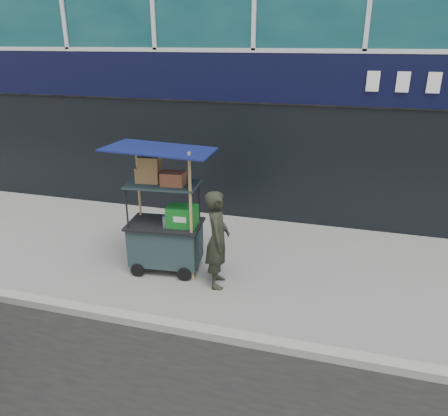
% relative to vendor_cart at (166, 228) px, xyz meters
% --- Properties ---
extents(ground, '(80.00, 80.00, 0.00)m').
position_rel_vendor_cart_xyz_m(ground, '(0.83, -1.33, -0.75)').
color(ground, slate).
rests_on(ground, ground).
extents(curb, '(80.00, 0.18, 0.12)m').
position_rel_vendor_cart_xyz_m(curb, '(0.83, -1.53, -0.69)').
color(curb, gray).
rests_on(curb, ground).
extents(vendor_cart, '(1.69, 1.27, 2.13)m').
position_rel_vendor_cart_xyz_m(vendor_cart, '(0.00, 0.00, 0.00)').
color(vendor_cart, '#192A2B').
rests_on(vendor_cart, ground).
extents(vendor_man, '(0.49, 0.63, 1.55)m').
position_rel_vendor_cart_xyz_m(vendor_man, '(0.95, -0.25, 0.02)').
color(vendor_man, black).
rests_on(vendor_man, ground).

